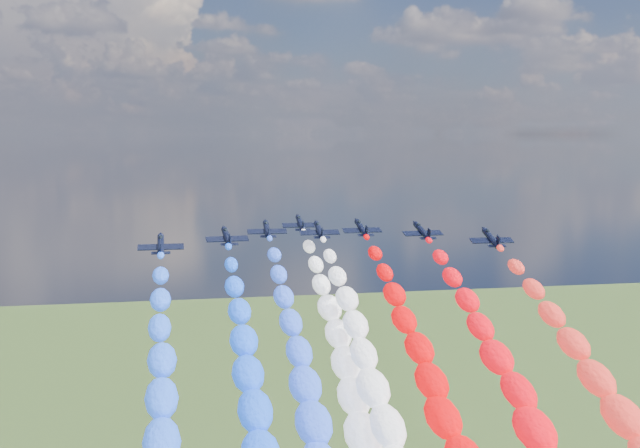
{
  "coord_description": "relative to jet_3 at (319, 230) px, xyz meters",
  "views": [
    {
      "loc": [
        -28.71,
        -148.83,
        112.19
      ],
      "look_at": [
        0.0,
        4.0,
        94.91
      ],
      "focal_mm": 45.31,
      "sensor_mm": 36.0,
      "label": 1
    }
  ],
  "objects": [
    {
      "name": "jet_3",
      "position": [
        0.0,
        0.0,
        0.0
      ],
      "size": [
        8.29,
        11.17,
        5.27
      ],
      "primitive_type": null,
      "rotation": [
        0.28,
        0.0,
        -0.03
      ],
      "color": "black"
    },
    {
      "name": "trail_5",
      "position": [
        9.27,
        -47.46,
        -22.88
      ],
      "size": [
        6.71,
        96.84,
        49.92
      ],
      "primitive_type": null,
      "color": "#DB0206"
    },
    {
      "name": "trail_2",
      "position": [
        -10.2,
        -45.78,
        -22.88
      ],
      "size": [
        6.71,
        96.84,
        49.92
      ],
      "primitive_type": null,
      "color": "blue"
    },
    {
      "name": "trail_3",
      "position": [
        0.0,
        -49.43,
        -22.88
      ],
      "size": [
        6.71,
        96.84,
        49.92
      ],
      "primitive_type": null,
      "color": "white"
    },
    {
      "name": "jet_1",
      "position": [
        -19.1,
        -6.73,
        0.0
      ],
      "size": [
        8.73,
        11.48,
        5.27
      ],
      "primitive_type": null,
      "rotation": [
        0.28,
        0.0,
        0.07
      ],
      "color": "black"
    },
    {
      "name": "jet_2",
      "position": [
        -10.2,
        3.65,
        0.0
      ],
      "size": [
        8.49,
        11.31,
        5.27
      ],
      "primitive_type": null,
      "rotation": [
        0.28,
        0.0,
        -0.04
      ],
      "color": "black"
    },
    {
      "name": "jet_4",
      "position": [
        -1.65,
        13.54,
        0.0
      ],
      "size": [
        8.15,
        11.07,
        5.27
      ],
      "primitive_type": null,
      "rotation": [
        0.28,
        0.0,
        -0.01
      ],
      "color": "black"
    },
    {
      "name": "trail_4",
      "position": [
        -1.65,
        -35.89,
        -22.88
      ],
      "size": [
        6.71,
        96.84,
        49.92
      ],
      "primitive_type": null,
      "color": "white"
    },
    {
      "name": "jet_6",
      "position": [
        20.06,
        -5.07,
        0.0
      ],
      "size": [
        8.57,
        11.37,
        5.27
      ],
      "primitive_type": null,
      "rotation": [
        0.28,
        0.0,
        0.05
      ],
      "color": "black"
    },
    {
      "name": "jet_5",
      "position": [
        9.27,
        1.97,
        0.0
      ],
      "size": [
        8.34,
        11.21,
        5.27
      ],
      "primitive_type": null,
      "rotation": [
        0.28,
        0.0,
        0.03
      ],
      "color": "black"
    },
    {
      "name": "trail_6",
      "position": [
        20.06,
        -54.5,
        -22.88
      ],
      "size": [
        6.71,
        96.84,
        49.92
      ],
      "primitive_type": null,
      "color": "red"
    },
    {
      "name": "jet_7",
      "position": [
        29.33,
        -18.03,
        0.0
      ],
      "size": [
        8.64,
        11.42,
        5.27
      ],
      "primitive_type": null,
      "rotation": [
        0.28,
        0.0,
        -0.06
      ],
      "color": "black"
    },
    {
      "name": "jet_0",
      "position": [
        -31.33,
        -15.6,
        0.0
      ],
      "size": [
        8.05,
        11.0,
        5.27
      ],
      "primitive_type": null,
      "rotation": [
        0.28,
        0.0,
        0.0
      ],
      "color": "black"
    }
  ]
}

